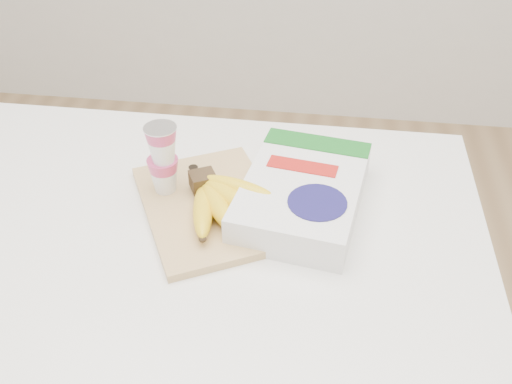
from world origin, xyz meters
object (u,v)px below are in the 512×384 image
(cereal_box, at_px, (303,193))
(table, at_px, (188,364))
(cutting_board, at_px, (210,206))
(yogurt_stack, at_px, (163,157))
(bananas, at_px, (221,199))

(cereal_box, bearing_deg, table, -152.86)
(cutting_board, xyz_separation_m, cereal_box, (0.18, 0.03, 0.03))
(yogurt_stack, bearing_deg, bananas, -21.88)
(table, bearing_deg, bananas, 16.71)
(cutting_board, height_order, cereal_box, cereal_box)
(yogurt_stack, distance_m, cereal_box, 0.28)
(bananas, distance_m, yogurt_stack, 0.14)
(cutting_board, bearing_deg, yogurt_stack, 135.65)
(bananas, relative_size, yogurt_stack, 1.37)
(bananas, relative_size, cereal_box, 0.57)
(table, xyz_separation_m, bananas, (0.09, 0.03, 0.49))
(cutting_board, height_order, yogurt_stack, yogurt_stack)
(table, relative_size, cereal_box, 3.41)
(bananas, height_order, yogurt_stack, yogurt_stack)
(cutting_board, bearing_deg, cereal_box, -17.62)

